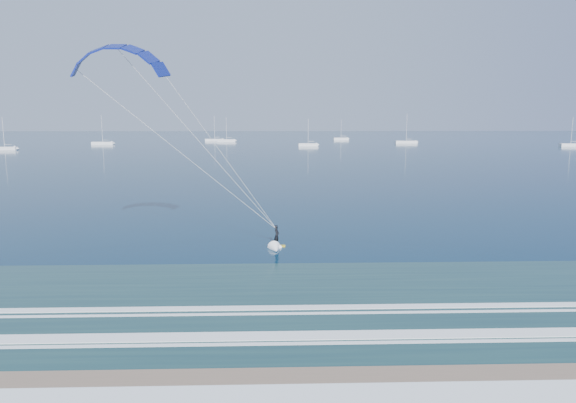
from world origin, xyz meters
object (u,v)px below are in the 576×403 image
Objects in this scene: sailboat_0 at (5,148)px; sailboat_6 at (571,145)px; sailboat_3 at (308,145)px; sailboat_5 at (406,142)px; sailboat_1 at (103,143)px; sailboat_2 at (215,140)px; kitesurfer_rig at (202,145)px; sailboat_7 at (227,140)px; sailboat_4 at (341,139)px.

sailboat_6 is at bearing 4.89° from sailboat_0.
sailboat_5 reaches higher than sailboat_3.
sailboat_1 is at bearing -177.02° from sailboat_5.
sailboat_2 is at bearing 46.63° from sailboat_0.
kitesurfer_rig reaches higher than sailboat_2.
sailboat_5 is at bearing 26.75° from sailboat_3.
sailboat_2 reaches higher than sailboat_6.
sailboat_1 reaches higher than sailboat_7.
sailboat_5 is (46.36, 23.37, 0.01)m from sailboat_3.
kitesurfer_rig is 1.50× the size of sailboat_7.
kitesurfer_rig is at bearing -96.83° from sailboat_3.
sailboat_1 is 134.76m from sailboat_5.
sailboat_5 reaches higher than sailboat_6.
sailboat_1 is 195.82m from sailboat_6.
kitesurfer_rig is 234.63m from sailboat_4.
sailboat_3 is (88.21, -16.37, -0.01)m from sailboat_1.
sailboat_5 reaches higher than sailboat_7.
sailboat_1 is 1.02× the size of sailboat_2.
sailboat_1 is at bearing 169.49° from sailboat_3.
sailboat_7 is (-143.33, 45.72, -0.00)m from sailboat_6.
sailboat_2 is (44.91, 31.75, -0.00)m from sailboat_1.
sailboat_5 reaches higher than sailboat_4.
sailboat_4 is at bearing 22.63° from sailboat_1.
kitesurfer_rig is at bearing -100.30° from sailboat_4.
sailboat_6 is (216.78, 18.53, 0.00)m from sailboat_0.
sailboat_0 is 0.88× the size of sailboat_5.
sailboat_7 is at bearing 131.58° from sailboat_3.
kitesurfer_rig is 1.33× the size of sailboat_5.
sailboat_6 is at bearing -2.27° from sailboat_3.
sailboat_1 is 1.19× the size of sailboat_4.
sailboat_0 is 1.09× the size of sailboat_4.
sailboat_5 reaches higher than sailboat_2.
sailboat_0 is 0.92× the size of sailboat_1.
sailboat_5 is (156.62, 46.12, 0.01)m from sailboat_0.
sailboat_0 is 0.98× the size of sailboat_6.
sailboat_2 is 0.93× the size of sailboat_5.
sailboat_6 is (84.79, -66.44, 0.01)m from sailboat_4.
sailboat_1 is 1.07× the size of sailboat_7.
sailboat_1 is at bearing 60.60° from sailboat_0.
sailboat_6 is at bearing -17.69° from sailboat_7.
sailboat_0 is at bearing 121.72° from kitesurfer_rig.
sailboat_5 reaches higher than sailboat_0.
sailboat_2 is at bearing 164.56° from sailboat_5.
kitesurfer_rig reaches higher than sailboat_1.
sailboat_1 reaches higher than sailboat_4.
sailboat_4 is 0.91× the size of sailboat_7.
sailboat_1 reaches higher than sailboat_2.
sailboat_1 is at bearing 173.96° from sailboat_6.
sailboat_0 is 97.58m from sailboat_7.
sailboat_6 is at bearing -24.64° from sailboat_5.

